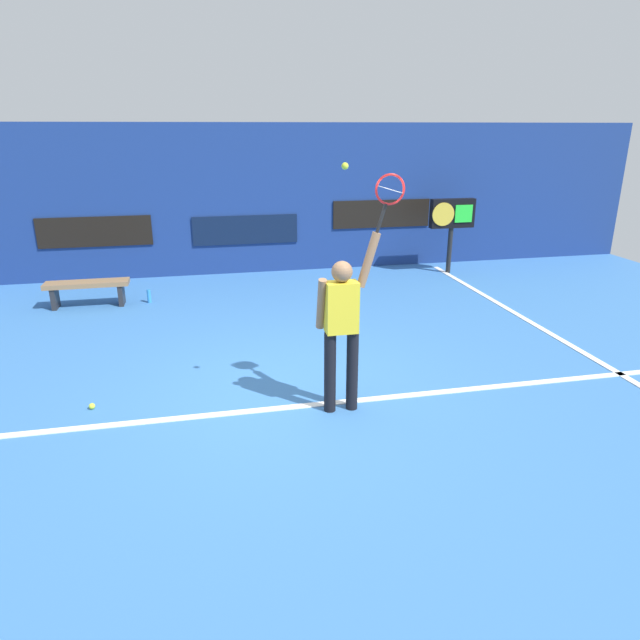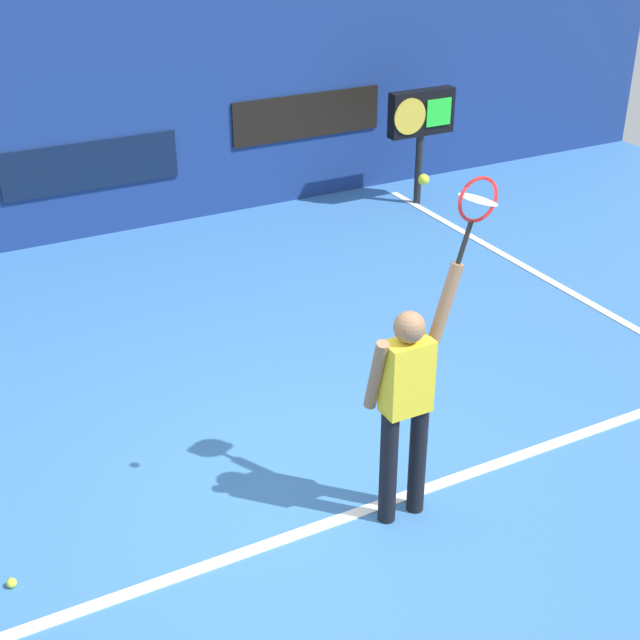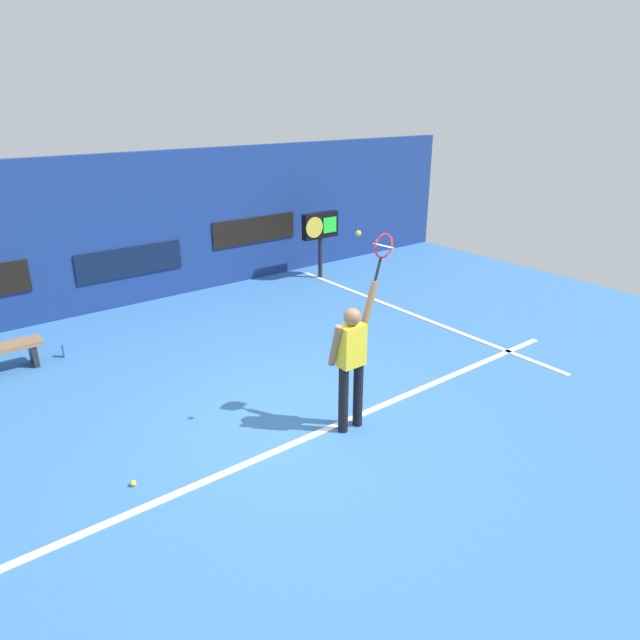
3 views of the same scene
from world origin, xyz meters
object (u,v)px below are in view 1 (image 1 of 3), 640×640
tennis_racket (389,193)px  water_bottle (149,296)px  tennis_player (342,324)px  court_bench (87,288)px  scoreboard_clock (452,216)px  tennis_ball (345,166)px  spare_ball (92,406)px

tennis_racket → water_bottle: 5.86m
tennis_player → water_bottle: tennis_player is taller
court_bench → water_bottle: size_ratio=5.83×
tennis_racket → scoreboard_clock: 6.54m
tennis_racket → court_bench: size_ratio=0.45×
scoreboard_clock → water_bottle: scoreboard_clock is taller
scoreboard_clock → water_bottle: (-6.16, -0.92, -1.09)m
tennis_ball → water_bottle: 5.82m
water_bottle → scoreboard_clock: bearing=8.5°
court_bench → water_bottle: court_bench is taller
tennis_racket → water_bottle: (-2.85, 4.60, -2.24)m
spare_ball → tennis_ball: bearing=-13.7°
tennis_ball → tennis_racket: bearing=9.0°
tennis_player → court_bench: (-3.40, 4.60, -0.67)m
tennis_racket → spare_ball: tennis_racket is taller
water_bottle → spare_ball: (-0.33, -4.02, -0.09)m
tennis_ball → water_bottle: bearing=116.9°
tennis_racket → water_bottle: tennis_racket is taller
tennis_player → tennis_ball: (-0.01, -0.08, 1.62)m
tennis_ball → water_bottle: size_ratio=0.28×
tennis_ball → spare_ball: size_ratio=1.00×
tennis_player → spare_ball: tennis_player is taller
tennis_racket → scoreboard_clock: bearing=59.1°
tennis_racket → court_bench: 6.34m
scoreboard_clock → spare_ball: 8.24m
court_bench → tennis_ball: bearing=-54.1°
tennis_player → tennis_racket: size_ratio=3.16×
court_bench → scoreboard_clock: bearing=7.3°
spare_ball → court_bench: bearing=99.6°
scoreboard_clock → water_bottle: size_ratio=6.57×
tennis_racket → scoreboard_clock: (3.31, 5.52, -1.15)m
tennis_ball → court_bench: size_ratio=0.05×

